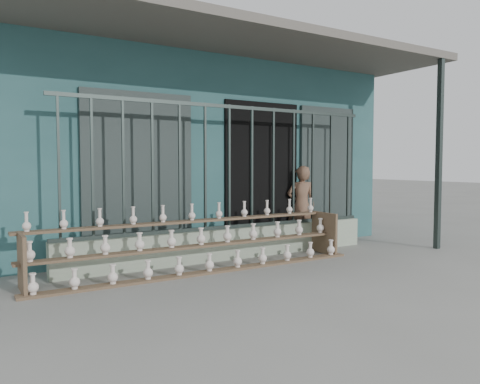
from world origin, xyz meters
TOP-DOWN VIEW (x-y plane):
  - ground at (0.00, 0.00)m, footprint 60.00×60.00m
  - workshop_building at (0.00, 4.23)m, footprint 7.40×6.60m
  - parapet_wall at (0.00, 1.30)m, footprint 5.00×0.20m
  - security_fence at (-0.00, 1.30)m, footprint 5.00×0.04m
  - shelf_rack at (-0.67, 0.89)m, footprint 4.50×0.68m
  - elderly_woman at (1.60, 1.62)m, footprint 0.58×0.49m

SIDE VIEW (x-z plane):
  - ground at x=0.00m, z-range 0.00..0.00m
  - parapet_wall at x=0.00m, z-range 0.00..0.45m
  - shelf_rack at x=-0.67m, z-range -0.07..0.79m
  - elderly_woman at x=1.60m, z-range 0.00..1.36m
  - security_fence at x=0.00m, z-range 0.45..2.25m
  - workshop_building at x=0.00m, z-range 0.02..3.23m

